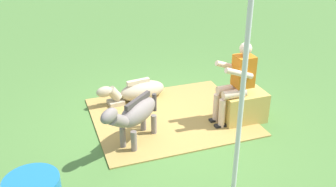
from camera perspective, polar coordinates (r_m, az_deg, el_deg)
The scene contains 8 objects.
ground_plane at distance 6.49m, azimuth 0.69°, elevation -4.54°, with size 24.00×24.00×0.00m, color #4C7A38.
hay_patch at distance 6.70m, azimuth 0.36°, elevation -3.40°, with size 2.61×2.26×0.02m, color #AD8C47.
hay_bale at distance 6.60m, azimuth 11.06°, elevation -1.93°, with size 0.74×0.47×0.52m, color tan.
person_seated at distance 6.30m, azimuth 10.14°, elevation 2.02°, with size 0.66×0.42×1.40m.
pony_standing at distance 5.74m, azimuth -4.97°, elevation -3.07°, with size 1.11×1.00×0.88m.
pony_lying at distance 7.21m, azimuth -4.54°, elevation 0.34°, with size 1.36×0.52×0.42m.
soda_bottle at distance 7.18m, azimuth 13.33°, elevation -1.04°, with size 0.07×0.07×0.25m.
tent_pole_left at distance 4.43m, azimuth 10.81°, elevation -1.79°, with size 0.06×0.06×2.53m, color silver.
Camera 1 is at (1.94, 5.25, 3.29)m, focal length 41.06 mm.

